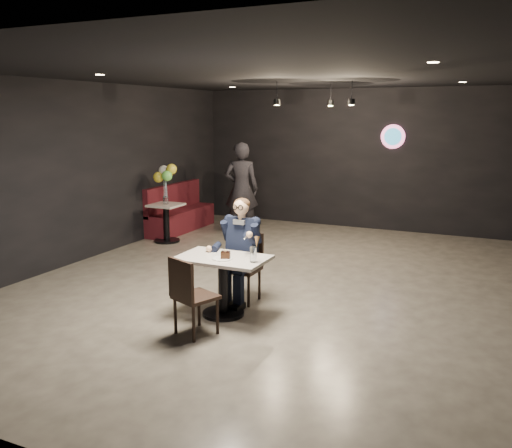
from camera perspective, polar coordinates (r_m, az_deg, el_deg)
The scene contains 17 objects.
floor at distance 8.09m, azimuth 1.91°, elevation -6.26°, with size 9.00×9.00×0.00m, color gray.
wall_sign at distance 11.78m, azimuth 14.22°, elevation 8.91°, with size 0.50×0.06×0.50m, color pink, non-canonical shape.
pendant_lights at distance 9.58m, azimuth 6.81°, elevation 13.91°, with size 1.40×1.20×0.36m, color black.
main_table at distance 6.76m, azimuth -3.49°, elevation -6.54°, with size 1.10×0.70×0.75m, color silver.
chair_far at distance 7.21m, azimuth -1.43°, elevation -4.67°, with size 0.42×0.46×0.92m, color black.
chair_near at distance 6.20m, azimuth -6.35°, elevation -7.46°, with size 0.42×0.46×0.92m, color black.
seated_man at distance 7.14m, azimuth -1.44°, elevation -2.67°, with size 0.60×0.80×1.44m, color black.
dessert_plate at distance 6.55m, azimuth -3.55°, elevation -3.66°, with size 0.24×0.24×0.01m, color white.
cake_slice at distance 6.54m, azimuth -3.22°, elevation -3.29°, with size 0.11×0.09×0.08m, color black.
mint_leaf at distance 6.54m, azimuth -3.57°, elevation -2.92°, with size 0.06×0.04×0.01m, color green.
sundae_glass at distance 6.40m, azimuth -0.30°, elevation -3.23°, with size 0.08×0.08×0.18m, color silver.
wafer_cone at distance 6.37m, azimuth 0.09°, elevation -1.88°, with size 0.06×0.06×0.13m, color tan.
booth_bench at distance 11.68m, azimuth -7.91°, elevation 1.72°, with size 0.50×2.00×1.00m, color #400D10.
side_table at distance 10.72m, azimuth -9.40°, elevation 0.02°, with size 0.57×0.57×0.72m, color silver.
balloon_vase at distance 10.64m, azimuth -9.49°, elevation 2.50°, with size 0.10×0.10×0.15m, color silver.
balloon_bunch at distance 10.59m, azimuth -9.55°, elevation 4.52°, with size 0.37×0.37×0.61m, color yellow.
passerby at distance 11.15m, azimuth -1.55°, elevation 3.73°, with size 0.70×0.46×1.91m, color black.
Camera 1 is at (2.97, -7.10, 2.47)m, focal length 38.00 mm.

